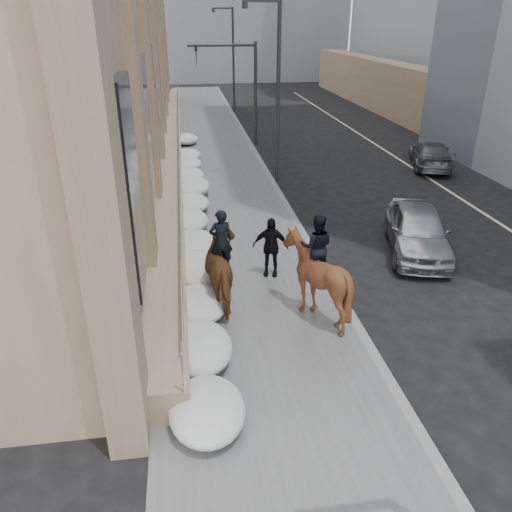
{
  "coord_description": "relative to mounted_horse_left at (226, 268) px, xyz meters",
  "views": [
    {
      "loc": [
        -1.52,
        -9.46,
        7.28
      ],
      "look_at": [
        0.14,
        2.04,
        1.7
      ],
      "focal_mm": 35.0,
      "sensor_mm": 36.0,
      "label": 1
    }
  ],
  "objects": [
    {
      "name": "mounted_horse_right",
      "position": [
        2.23,
        -0.99,
        0.13
      ],
      "size": [
        2.23,
        2.4,
        2.77
      ],
      "rotation": [
        0.0,
        0.0,
        2.9
      ],
      "color": "#4F2B16",
      "rests_on": "sidewalk"
    },
    {
      "name": "car_silver",
      "position": [
        6.72,
        2.62,
        -0.39
      ],
      "size": [
        3.11,
        5.01,
        1.59
      ],
      "primitive_type": "imported",
      "rotation": [
        0.0,
        0.0,
        -0.28
      ],
      "color": "#A2A4AA",
      "rests_on": "ground"
    },
    {
      "name": "mounted_horse_left",
      "position": [
        0.0,
        0.0,
        0.0
      ],
      "size": [
        1.41,
        2.5,
        2.67
      ],
      "rotation": [
        0.0,
        0.0,
        3.29
      ],
      "color": "#563319",
      "rests_on": "sidewalk"
    },
    {
      "name": "traffic_signal",
      "position": [
        2.69,
        19.5,
        2.82
      ],
      "size": [
        4.1,
        0.22,
        6.0
      ],
      "color": "#2D2D30",
      "rests_on": "ground"
    },
    {
      "name": "curb",
      "position": [
        3.24,
        7.5,
        -1.13
      ],
      "size": [
        0.24,
        80.0,
        0.12
      ],
      "primitive_type": "cube",
      "color": "slate",
      "rests_on": "ground"
    },
    {
      "name": "ground",
      "position": [
        0.62,
        -2.5,
        -1.19
      ],
      "size": [
        140.0,
        140.0,
        0.0
      ],
      "primitive_type": "plane",
      "color": "black",
      "rests_on": "ground"
    },
    {
      "name": "lane_line",
      "position": [
        11.12,
        7.5,
        -1.18
      ],
      "size": [
        0.15,
        70.0,
        0.01
      ],
      "primitive_type": "cube",
      "color": "#BFB78C",
      "rests_on": "ground"
    },
    {
      "name": "snow_bank",
      "position": [
        -0.8,
        5.61,
        -0.72
      ],
      "size": [
        1.7,
        18.1,
        0.76
      ],
      "color": "silver",
      "rests_on": "sidewalk"
    },
    {
      "name": "sidewalk",
      "position": [
        0.62,
        7.5,
        -1.13
      ],
      "size": [
        5.0,
        80.0,
        0.12
      ],
      "primitive_type": "cube",
      "color": "#4E4E50",
      "rests_on": "ground"
    },
    {
      "name": "car_grey",
      "position": [
        12.04,
        12.61,
        -0.51
      ],
      "size": [
        3.3,
        5.04,
        1.36
      ],
      "primitive_type": "imported",
      "rotation": [
        0.0,
        0.0,
        2.81
      ],
      "color": "#4E5155",
      "rests_on": "ground"
    },
    {
      "name": "streetlight_far",
      "position": [
        3.36,
        31.5,
        3.39
      ],
      "size": [
        1.71,
        0.24,
        8.0
      ],
      "color": "#2D2D30",
      "rests_on": "ground"
    },
    {
      "name": "pedestrian",
      "position": [
        1.48,
        1.46,
        -0.14
      ],
      "size": [
        1.16,
        0.71,
        1.85
      ],
      "primitive_type": "imported",
      "rotation": [
        0.0,
        0.0,
        -0.26
      ],
      "color": "black",
      "rests_on": "sidewalk"
    },
    {
      "name": "streetlight_mid",
      "position": [
        3.36,
        11.5,
        3.39
      ],
      "size": [
        1.71,
        0.24,
        8.0
      ],
      "color": "#2D2D30",
      "rests_on": "ground"
    }
  ]
}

